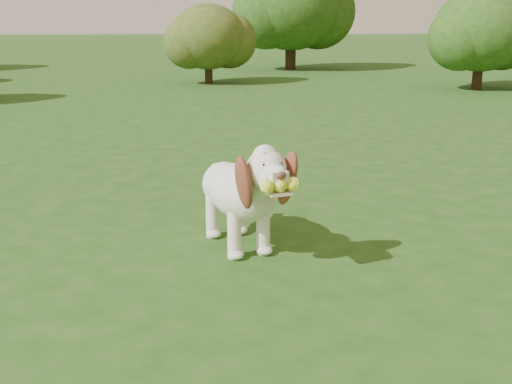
{
  "coord_description": "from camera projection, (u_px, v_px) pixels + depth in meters",
  "views": [
    {
      "loc": [
        -0.1,
        -3.6,
        1.32
      ],
      "look_at": [
        0.04,
        -0.31,
        0.4
      ],
      "focal_mm": 45.0,
      "sensor_mm": 36.0,
      "label": 1
    }
  ],
  "objects": [
    {
      "name": "shrub_b",
      "position": [
        208.0,
        37.0,
        12.24
      ],
      "size": [
        1.45,
        1.45,
        1.5
      ],
      "color": "#382314",
      "rests_on": "ground"
    },
    {
      "name": "shrub_i",
      "position": [
        291.0,
        6.0,
        15.17
      ],
      "size": [
        2.46,
        2.46,
        2.54
      ],
      "color": "#382314",
      "rests_on": "ground"
    },
    {
      "name": "dog",
      "position": [
        242.0,
        189.0,
        3.61
      ],
      "size": [
        0.59,
        1.02,
        0.68
      ],
      "rotation": [
        0.0,
        0.0,
        0.35
      ],
      "color": "white",
      "rests_on": "ground"
    },
    {
      "name": "ground",
      "position": [
        246.0,
        242.0,
        3.82
      ],
      "size": [
        80.0,
        80.0,
        0.0
      ],
      "primitive_type": "plane",
      "color": "#1E4313",
      "rests_on": "ground"
    },
    {
      "name": "shrub_d",
      "position": [
        482.0,
        30.0,
        11.25
      ],
      "size": [
        1.7,
        1.7,
        1.76
      ],
      "color": "#382314",
      "rests_on": "ground"
    }
  ]
}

